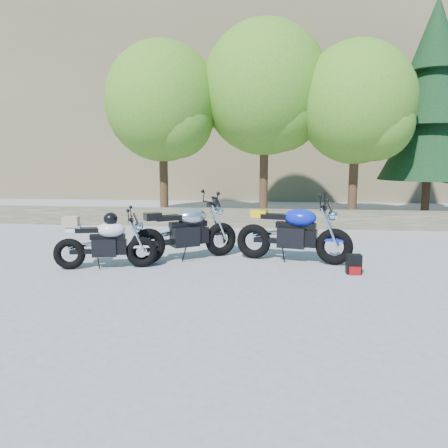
{
  "coord_description": "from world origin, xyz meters",
  "views": [
    {
      "loc": [
        1.09,
        -7.03,
        1.97
      ],
      "look_at": [
        0.2,
        1.0,
        0.75
      ],
      "focal_mm": 35.0,
      "sensor_mm": 36.0,
      "label": 1
    }
  ],
  "objects_px": {
    "silver_bike": "(186,232)",
    "blue_bike": "(294,234)",
    "white_bike": "(105,241)",
    "backpack": "(354,264)"
  },
  "relations": [
    {
      "from": "blue_bike",
      "to": "white_bike",
      "type": "bearing_deg",
      "value": -151.52
    },
    {
      "from": "white_bike",
      "to": "backpack",
      "type": "relative_size",
      "value": 5.37
    },
    {
      "from": "silver_bike",
      "to": "backpack",
      "type": "height_order",
      "value": "silver_bike"
    },
    {
      "from": "blue_bike",
      "to": "backpack",
      "type": "distance_m",
      "value": 1.33
    },
    {
      "from": "silver_bike",
      "to": "blue_bike",
      "type": "xyz_separation_m",
      "value": [
        2.07,
        0.07,
        0.01
      ]
    },
    {
      "from": "white_bike",
      "to": "backpack",
      "type": "xyz_separation_m",
      "value": [
        4.39,
        0.1,
        -0.34
      ]
    },
    {
      "from": "silver_bike",
      "to": "white_bike",
      "type": "distance_m",
      "value": 1.56
    },
    {
      "from": "silver_bike",
      "to": "blue_bike",
      "type": "relative_size",
      "value": 0.87
    },
    {
      "from": "silver_bike",
      "to": "backpack",
      "type": "xyz_separation_m",
      "value": [
        3.06,
        -0.72,
        -0.38
      ]
    },
    {
      "from": "white_bike",
      "to": "backpack",
      "type": "height_order",
      "value": "white_bike"
    }
  ]
}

